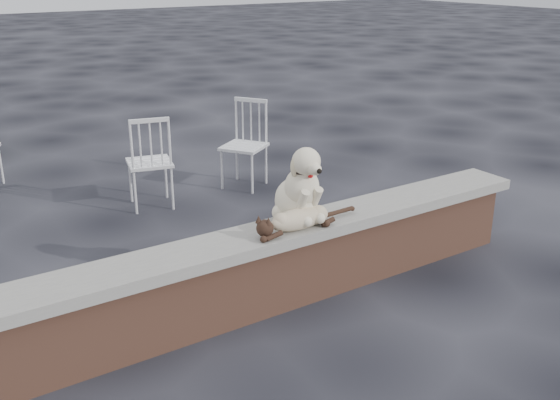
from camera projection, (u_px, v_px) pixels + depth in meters
ground at (167, 339)px, 4.20m from camera, size 60.00×60.00×0.00m
brick_wall at (164, 305)px, 4.11m from camera, size 6.00×0.30×0.50m
capstone at (161, 265)px, 4.01m from camera, size 6.20×0.40×0.08m
dog at (296, 182)px, 4.50m from camera, size 0.39×0.51×0.57m
cat at (299, 217)px, 4.41m from camera, size 1.02×0.27×0.17m
chair_d at (244, 145)px, 6.89m from camera, size 0.78×0.78×0.94m
chair_c at (149, 161)px, 6.33m from camera, size 0.68×0.68×0.94m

